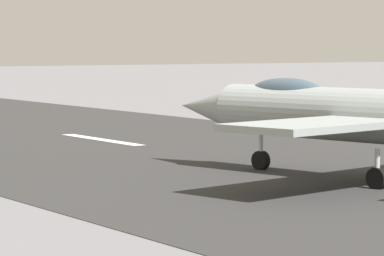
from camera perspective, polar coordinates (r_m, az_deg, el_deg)
fighter_jet at (r=41.66m, az=8.53°, el=0.72°), size 18.06×14.62×5.66m
marker_cone_far at (r=69.86m, az=1.98°, el=0.40°), size 0.44×0.44×0.55m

